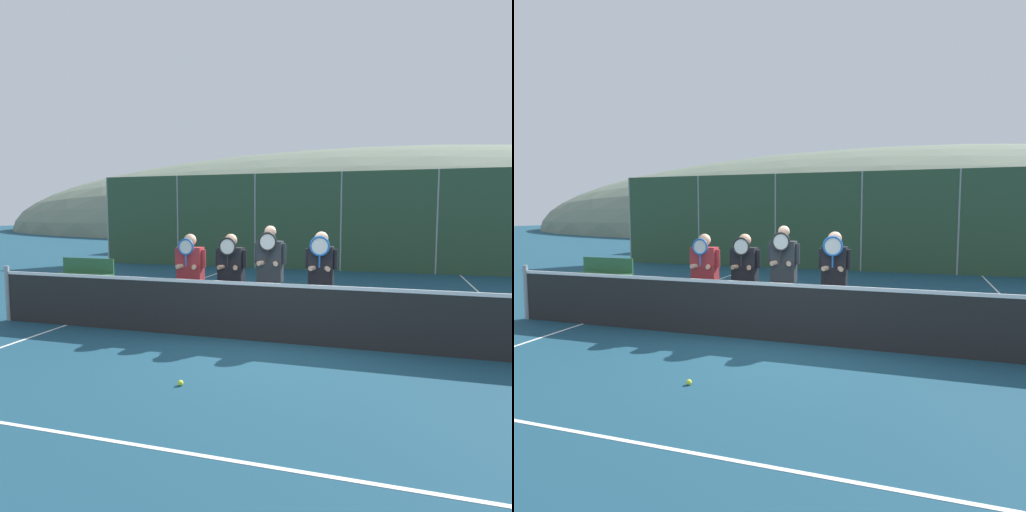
{
  "view_description": "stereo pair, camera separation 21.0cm",
  "coord_description": "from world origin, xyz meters",
  "views": [
    {
      "loc": [
        1.76,
        -6.92,
        2.06
      ],
      "look_at": [
        -0.53,
        0.75,
        1.31
      ],
      "focal_mm": 32.0,
      "sensor_mm": 36.0,
      "label": 1
    },
    {
      "loc": [
        1.96,
        -6.86,
        2.06
      ],
      "look_at": [
        -0.53,
        0.75,
        1.31
      ],
      "focal_mm": 32.0,
      "sensor_mm": 36.0,
      "label": 2
    }
  ],
  "objects": [
    {
      "name": "ground_plane",
      "position": [
        0.0,
        0.0,
        0.0
      ],
      "size": [
        120.0,
        120.0,
        0.0
      ],
      "primitive_type": "plane",
      "color": "navy"
    },
    {
      "name": "hill_distant",
      "position": [
        0.0,
        48.47,
        0.0
      ],
      "size": [
        93.35,
        51.86,
        18.15
      ],
      "color": "slate",
      "rests_on": "ground_plane"
    },
    {
      "name": "clubhouse_building",
      "position": [
        -1.36,
        18.2,
        1.7
      ],
      "size": [
        18.23,
        5.5,
        3.36
      ],
      "color": "beige",
      "rests_on": "ground_plane"
    },
    {
      "name": "fence_back",
      "position": [
        0.0,
        9.5,
        1.77
      ],
      "size": [
        19.23,
        0.06,
        3.53
      ],
      "color": "gray",
      "rests_on": "ground_plane"
    },
    {
      "name": "tennis_net",
      "position": [
        0.0,
        0.0,
        0.5
      ],
      "size": [
        10.68,
        0.09,
        1.06
      ],
      "color": "gray",
      "rests_on": "ground_plane"
    },
    {
      "name": "court_line_left_sideline",
      "position": [
        -3.97,
        3.0,
        0.0
      ],
      "size": [
        0.05,
        16.0,
        0.01
      ],
      "primitive_type": "cube",
      "color": "white",
      "rests_on": "ground_plane"
    },
    {
      "name": "court_line_right_sideline",
      "position": [
        3.97,
        3.0,
        0.0
      ],
      "size": [
        0.05,
        16.0,
        0.01
      ],
      "primitive_type": "cube",
      "color": "white",
      "rests_on": "ground_plane"
    },
    {
      "name": "court_line_service_near",
      "position": [
        0.0,
        -3.5,
        0.0
      ],
      "size": [
        7.94,
        0.05,
        0.01
      ],
      "primitive_type": "cube",
      "color": "white",
      "rests_on": "ground_plane"
    },
    {
      "name": "player_leftmost",
      "position": [
        -1.69,
        0.5,
        1.02
      ],
      "size": [
        0.6,
        0.34,
        1.7
      ],
      "color": "black",
      "rests_on": "ground_plane"
    },
    {
      "name": "player_center_left",
      "position": [
        -0.94,
        0.58,
        1.02
      ],
      "size": [
        0.57,
        0.34,
        1.71
      ],
      "color": "#56565B",
      "rests_on": "ground_plane"
    },
    {
      "name": "player_center_right",
      "position": [
        -0.22,
        0.54,
        1.09
      ],
      "size": [
        0.56,
        0.34,
        1.85
      ],
      "color": "black",
      "rests_on": "ground_plane"
    },
    {
      "name": "player_rightmost",
      "position": [
        0.65,
        0.56,
        1.06
      ],
      "size": [
        0.54,
        0.34,
        1.76
      ],
      "color": "black",
      "rests_on": "ground_plane"
    },
    {
      "name": "car_far_left",
      "position": [
        -5.94,
        11.86,
        0.9
      ],
      "size": [
        4.02,
        2.0,
        1.77
      ],
      "color": "#285638",
      "rests_on": "ground_plane"
    },
    {
      "name": "car_left_of_center",
      "position": [
        -1.26,
        11.55,
        0.87
      ],
      "size": [
        4.41,
        2.07,
        1.69
      ],
      "color": "slate",
      "rests_on": "ground_plane"
    },
    {
      "name": "car_center",
      "position": [
        3.79,
        11.67,
        0.94
      ],
      "size": [
        4.76,
        2.07,
        1.85
      ],
      "color": "maroon",
      "rests_on": "ground_plane"
    },
    {
      "name": "bench_courtside",
      "position": [
        -6.15,
        3.47,
        0.46
      ],
      "size": [
        1.6,
        0.36,
        0.85
      ],
      "color": "#2D6038",
      "rests_on": "ground_plane"
    },
    {
      "name": "tennis_ball_on_court",
      "position": [
        -0.63,
        -2.1,
        0.03
      ],
      "size": [
        0.07,
        0.07,
        0.07
      ],
      "color": "#CCDB33",
      "rests_on": "ground_plane"
    }
  ]
}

